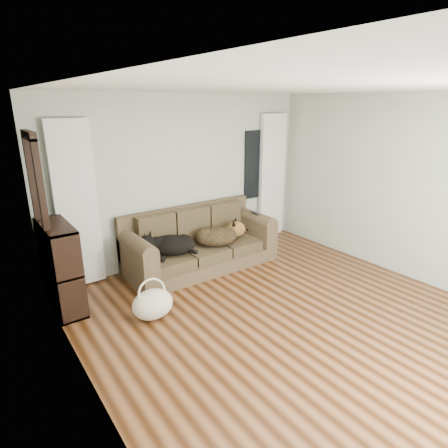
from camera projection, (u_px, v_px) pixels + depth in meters
floor at (295, 322)px, 4.39m from camera, size 5.00×5.00×0.00m
ceiling at (311, 87)px, 3.59m from camera, size 5.00×5.00×0.00m
wall_back at (185, 179)px, 5.92m from camera, size 4.50×0.04×2.60m
wall_left at (89, 269)px, 2.74m from camera, size 0.04×5.00×2.60m
wall_right at (414, 189)px, 5.24m from camera, size 0.04×5.00×2.60m
curtain_left at (77, 206)px, 4.96m from camera, size 0.55×0.08×2.25m
curtain_right at (272, 177)px, 6.90m from camera, size 0.55×0.08×2.25m
window_pane at (256, 165)px, 6.67m from camera, size 0.50×0.03×1.20m
door_casing at (43, 227)px, 4.43m from camera, size 0.07×0.60×2.10m
sofa at (201, 239)px, 5.76m from camera, size 2.33×1.01×0.95m
dog_black_lab at (169, 246)px, 5.42m from camera, size 0.82×0.78×0.29m
dog_shepherd at (218, 236)px, 5.80m from camera, size 0.84×0.77×0.30m
tv_remote at (255, 213)px, 6.14m from camera, size 0.07×0.20×0.02m
tote_bag at (153, 306)px, 4.44m from camera, size 0.61×0.55×0.36m
bookshelf at (61, 271)px, 4.58m from camera, size 0.39×0.90×1.09m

